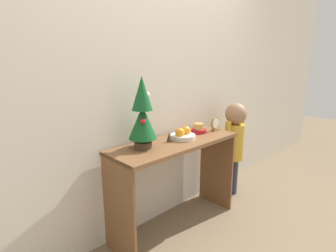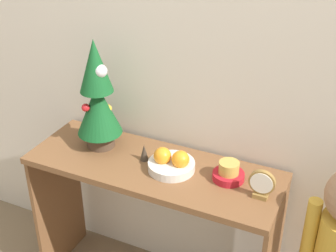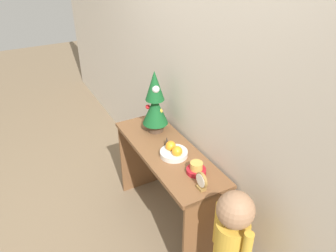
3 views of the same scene
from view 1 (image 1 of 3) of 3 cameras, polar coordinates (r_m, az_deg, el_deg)
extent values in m
plane|color=#7A664C|center=(2.34, 5.52, -22.82)|extent=(12.00, 12.00, 0.00)
cube|color=beige|center=(2.21, -2.84, 10.00)|extent=(7.00, 0.05, 2.50)
cube|color=brown|center=(2.12, 1.78, -3.70)|extent=(1.15, 0.41, 0.03)
cube|color=brown|center=(1.94, -10.66, -17.69)|extent=(0.02, 0.38, 0.77)
cube|color=brown|center=(2.66, 10.39, -8.77)|extent=(0.02, 0.38, 0.77)
cylinder|color=#4C3828|center=(1.95, -5.42, -4.07)|extent=(0.13, 0.13, 0.05)
cylinder|color=brown|center=(1.94, -5.45, -2.80)|extent=(0.02, 0.02, 0.04)
cone|color=#145123|center=(1.91, -5.54, 0.81)|extent=(0.21, 0.21, 0.24)
cone|color=#145123|center=(1.87, -5.68, 7.12)|extent=(0.15, 0.15, 0.24)
sphere|color=red|center=(1.84, -5.47, 1.05)|extent=(0.04, 0.04, 0.04)
sphere|color=gold|center=(1.95, -5.46, 0.89)|extent=(0.04, 0.04, 0.04)
sphere|color=silver|center=(1.89, -4.82, 6.65)|extent=(0.06, 0.06, 0.06)
cylinder|color=silver|center=(2.17, 3.27, -2.33)|extent=(0.21, 0.21, 0.04)
sphere|color=orange|center=(2.19, 3.95, -1.03)|extent=(0.08, 0.08, 0.08)
sphere|color=orange|center=(2.13, 2.61, -1.46)|extent=(0.08, 0.08, 0.08)
cylinder|color=#AD1923|center=(2.38, 6.71, -1.06)|extent=(0.14, 0.14, 0.03)
cylinder|color=gold|center=(2.37, 6.74, -0.07)|extent=(0.09, 0.09, 0.05)
cube|color=olive|center=(2.46, 10.14, -0.82)|extent=(0.06, 0.04, 0.02)
cylinder|color=olive|center=(2.45, 10.20, 0.63)|extent=(0.11, 0.02, 0.11)
cylinder|color=white|center=(2.44, 10.39, 0.59)|extent=(0.09, 0.00, 0.09)
cone|color=#382D23|center=(2.08, 0.23, -2.44)|extent=(0.04, 0.04, 0.08)
cylinder|color=#38384C|center=(2.89, 13.27, -10.98)|extent=(0.07, 0.07, 0.41)
cylinder|color=#38384C|center=(2.96, 14.23, -10.43)|extent=(0.07, 0.07, 0.41)
cylinder|color=gold|center=(2.78, 14.21, -3.34)|extent=(0.20, 0.20, 0.37)
sphere|color=#997051|center=(2.72, 14.57, 2.59)|extent=(0.22, 0.22, 0.22)
cylinder|color=gold|center=(2.66, 12.84, -2.39)|extent=(0.06, 0.06, 0.32)
cylinder|color=gold|center=(2.87, 15.65, -1.38)|extent=(0.06, 0.06, 0.32)
camera|label=2|loc=(2.31, 52.76, 22.37)|focal=50.00mm
camera|label=3|loc=(3.38, 41.44, 24.23)|focal=35.00mm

